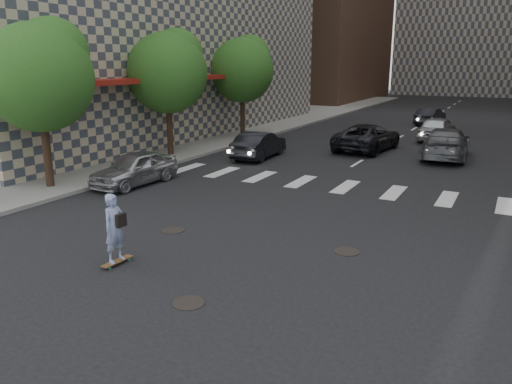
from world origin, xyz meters
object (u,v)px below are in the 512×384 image
(traffic_car_a, at_px, (259,145))
(traffic_car_e, at_px, (430,116))
(tree_a, at_px, (42,72))
(tree_b, at_px, (169,69))
(traffic_car_b, at_px, (446,143))
(traffic_car_c, at_px, (367,137))
(silver_sedan, at_px, (135,168))
(tree_c, at_px, (244,67))
(traffic_car_d, at_px, (438,128))
(skateboarder, at_px, (115,228))

(traffic_car_a, xyz_separation_m, traffic_car_e, (5.78, 19.00, -0.02))
(tree_a, relative_size, traffic_car_e, 1.57)
(tree_b, relative_size, traffic_car_e, 1.57)
(traffic_car_b, relative_size, traffic_car_c, 1.01)
(tree_b, xyz_separation_m, silver_sedan, (2.45, -5.89, -3.95))
(tree_c, xyz_separation_m, traffic_car_e, (10.11, 12.86, -3.95))
(traffic_car_d, relative_size, traffic_car_e, 1.11)
(tree_b, distance_m, traffic_car_a, 6.14)
(tree_a, height_order, traffic_car_d, tree_a)
(tree_c, height_order, traffic_car_e, tree_c)
(tree_b, bearing_deg, traffic_car_b, 25.99)
(tree_a, height_order, tree_b, same)
(silver_sedan, bearing_deg, traffic_car_c, 66.54)
(tree_b, distance_m, silver_sedan, 7.50)
(tree_a, bearing_deg, traffic_car_c, 59.27)
(tree_a, bearing_deg, tree_b, 90.00)
(skateboarder, bearing_deg, traffic_car_c, 89.90)
(traffic_car_d, distance_m, traffic_car_e, 8.46)
(tree_b, xyz_separation_m, traffic_car_e, (10.11, 20.86, -3.95))
(traffic_car_b, bearing_deg, silver_sedan, 45.73)
(tree_b, relative_size, skateboarder, 3.50)
(silver_sedan, relative_size, traffic_car_b, 0.74)
(tree_b, xyz_separation_m, traffic_car_c, (8.83, 6.86, -3.88))
(tree_a, distance_m, skateboarder, 9.82)
(silver_sedan, distance_m, traffic_car_d, 20.74)
(traffic_car_b, distance_m, traffic_car_c, 4.38)
(tree_a, relative_size, traffic_car_a, 1.53)
(tree_b, distance_m, traffic_car_d, 17.73)
(silver_sedan, distance_m, traffic_car_e, 27.83)
(tree_c, height_order, traffic_car_b, tree_c)
(skateboarder, relative_size, traffic_car_b, 0.34)
(traffic_car_c, bearing_deg, traffic_car_d, -112.28)
(traffic_car_c, height_order, traffic_car_e, traffic_car_c)
(tree_c, relative_size, traffic_car_a, 1.53)
(tree_a, distance_m, traffic_car_d, 24.08)
(silver_sedan, bearing_deg, tree_a, -136.18)
(tree_a, xyz_separation_m, tree_c, (0.00, 16.00, 0.00))
(traffic_car_e, bearing_deg, tree_a, 77.53)
(skateboarder, distance_m, silver_sedan, 8.68)
(traffic_car_d, xyz_separation_m, traffic_car_e, (-1.76, 8.27, -0.10))
(tree_c, height_order, silver_sedan, tree_c)
(tree_c, height_order, traffic_car_a, tree_c)
(traffic_car_b, bearing_deg, traffic_car_a, 24.08)
(tree_b, height_order, silver_sedan, tree_b)
(tree_a, xyz_separation_m, traffic_car_c, (8.83, 14.86, -3.88))
(tree_c, distance_m, traffic_car_d, 13.30)
(silver_sedan, height_order, traffic_car_c, traffic_car_c)
(silver_sedan, xyz_separation_m, traffic_car_a, (1.88, 7.75, 0.01))
(traffic_car_e, bearing_deg, tree_b, 70.98)
(skateboarder, bearing_deg, tree_c, 113.54)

